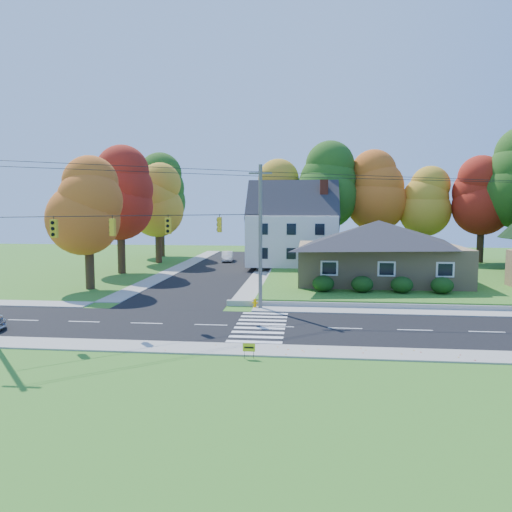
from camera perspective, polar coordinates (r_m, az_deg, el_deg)
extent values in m
plane|color=#3D7923|center=(30.01, 2.42, -8.10)|extent=(120.00, 120.00, 0.00)
cube|color=black|center=(30.01, 2.42, -8.08)|extent=(90.00, 8.00, 0.02)
cube|color=black|center=(56.40, -4.05, -1.55)|extent=(8.00, 44.00, 0.02)
cube|color=#9C9A90|center=(34.87, 2.93, -6.07)|extent=(90.00, 2.00, 0.08)
cube|color=#9C9A90|center=(25.18, 1.69, -10.73)|extent=(90.00, 2.00, 0.08)
cube|color=#3D7923|center=(51.78, 18.45, -2.23)|extent=(30.00, 30.00, 0.50)
cube|color=tan|center=(45.79, 13.75, -0.78)|extent=(14.00, 10.00, 3.20)
pyramid|color=#26262B|center=(45.56, 13.83, 2.60)|extent=(14.60, 10.60, 2.20)
cube|color=silver|center=(57.24, 4.19, 1.86)|extent=(10.00, 8.00, 5.60)
pyramid|color=#26262B|center=(57.11, 4.22, 5.87)|extent=(10.40, 8.40, 2.40)
cube|color=brown|center=(57.13, 7.72, 3.83)|extent=(0.90, 0.90, 9.60)
ellipsoid|color=#163A10|center=(39.36, 7.69, -3.13)|extent=(1.70, 1.70, 1.27)
ellipsoid|color=#163A10|center=(39.57, 12.04, -3.15)|extent=(1.70, 1.70, 1.27)
ellipsoid|color=#163A10|center=(40.00, 16.33, -3.17)|extent=(1.70, 1.70, 1.27)
ellipsoid|color=#163A10|center=(40.65, 20.50, -3.16)|extent=(1.70, 1.70, 1.27)
cylinder|color=#666059|center=(34.51, 0.50, 2.13)|extent=(0.26, 0.26, 10.00)
cube|color=#666059|center=(34.51, 0.51, 9.44)|extent=(1.60, 0.12, 0.12)
cube|color=gold|center=(29.35, -22.08, 2.93)|extent=(0.34, 0.26, 1.00)
cube|color=gold|center=(30.11, -16.07, 3.18)|extent=(0.26, 0.34, 1.00)
cube|color=gold|center=(31.26, -9.99, 3.41)|extent=(0.34, 0.26, 1.00)
cube|color=gold|center=(32.82, -4.19, 3.59)|extent=(0.26, 0.34, 1.00)
cylinder|color=black|center=(30.69, -12.66, 4.53)|extent=(13.02, 10.43, 0.04)
cylinder|color=#3F2A19|center=(63.32, 2.55, 2.16)|extent=(0.80, 0.80, 5.40)
sphere|color=gold|center=(63.19, 2.57, 5.69)|extent=(6.72, 6.72, 6.72)
sphere|color=gold|center=(63.21, 2.57, 7.21)|extent=(5.91, 5.91, 5.91)
sphere|color=gold|center=(63.28, 2.58, 8.73)|extent=(5.11, 5.11, 5.11)
cylinder|color=#3F2A19|center=(62.22, 8.03, 2.46)|extent=(0.86, 0.86, 6.30)
sphere|color=#295918|center=(62.12, 8.09, 6.65)|extent=(7.84, 7.84, 7.84)
sphere|color=#295918|center=(62.19, 8.11, 8.45)|extent=(6.90, 6.90, 6.90)
sphere|color=#295918|center=(62.31, 8.14, 10.25)|extent=(5.96, 5.96, 5.96)
cylinder|color=#3F2A19|center=(63.72, 13.40, 2.23)|extent=(0.83, 0.83, 5.85)
sphere|color=#CF5E1C|center=(63.61, 13.49, 6.03)|extent=(7.28, 7.28, 7.28)
sphere|color=#CF5E1C|center=(63.65, 13.52, 7.67)|extent=(6.41, 6.41, 6.41)
sphere|color=#CF5E1C|center=(63.74, 13.56, 9.30)|extent=(5.53, 5.53, 5.53)
cylinder|color=#3F2A19|center=(63.82, 18.85, 1.68)|extent=(0.77, 0.77, 4.95)
sphere|color=gold|center=(63.68, 18.96, 4.89)|extent=(6.16, 6.16, 6.16)
sphere|color=gold|center=(63.69, 19.00, 6.27)|extent=(5.42, 5.42, 5.42)
sphere|color=gold|center=(63.73, 19.05, 7.65)|extent=(4.68, 4.68, 4.68)
cylinder|color=#3F2A19|center=(64.46, 24.26, 1.71)|extent=(0.80, 0.80, 5.40)
sphere|color=#9F2014|center=(64.33, 24.41, 5.18)|extent=(6.72, 6.72, 6.72)
sphere|color=#9F2014|center=(64.35, 24.47, 6.68)|extent=(5.91, 5.91, 5.91)
sphere|color=#9F2014|center=(64.41, 24.53, 8.17)|extent=(5.11, 5.11, 5.11)
cylinder|color=#3F2A19|center=(45.42, -18.49, -0.49)|extent=(0.77, 0.77, 4.95)
sphere|color=#CF5E1C|center=(45.19, -18.63, 4.03)|extent=(6.16, 6.16, 6.16)
sphere|color=#CF5E1C|center=(45.18, -18.69, 5.98)|extent=(5.42, 5.42, 5.42)
sphere|color=#CF5E1C|center=(45.22, -18.76, 7.93)|extent=(4.68, 4.68, 4.68)
cylinder|color=#3F2A19|center=(54.95, -15.14, 1.12)|extent=(0.83, 0.83, 5.85)
sphere|color=#9F2014|center=(54.78, -15.26, 5.53)|extent=(7.28, 7.28, 7.28)
sphere|color=#9F2014|center=(54.81, -15.31, 7.43)|extent=(6.41, 6.41, 6.41)
sphere|color=#9F2014|center=(54.90, -15.36, 9.33)|extent=(5.53, 5.53, 5.53)
cylinder|color=#3F2A19|center=(64.06, -11.08, 1.65)|extent=(0.80, 0.80, 5.40)
sphere|color=gold|center=(63.91, -11.15, 5.14)|extent=(6.72, 6.72, 6.72)
sphere|color=gold|center=(63.91, -11.18, 6.64)|extent=(5.91, 5.91, 5.91)
sphere|color=gold|center=(63.96, -11.21, 8.15)|extent=(5.11, 5.11, 5.11)
cylinder|color=#3F2A19|center=(72.25, -10.75, 2.47)|extent=(0.86, 0.86, 6.30)
sphere|color=#295918|center=(72.14, -10.82, 6.08)|extent=(7.84, 7.84, 7.84)
sphere|color=#295918|center=(72.18, -10.85, 7.63)|extent=(6.90, 6.90, 6.90)
sphere|color=#295918|center=(72.28, -10.88, 9.19)|extent=(5.96, 5.96, 5.96)
imported|color=white|center=(64.56, -3.30, -0.04)|extent=(1.84, 4.02, 1.28)
cylinder|color=#FFB400|center=(35.32, -0.13, -5.91)|extent=(0.31, 0.31, 0.09)
cylinder|color=#FFB400|center=(35.26, -0.13, -5.50)|extent=(0.20, 0.20, 0.47)
sphere|color=#FFB400|center=(35.21, -0.13, -5.05)|extent=(0.22, 0.22, 0.22)
cylinder|color=#FFB400|center=(35.25, -0.13, -5.36)|extent=(0.40, 0.17, 0.10)
cylinder|color=black|center=(23.98, -1.33, -11.07)|extent=(0.02, 0.02, 0.49)
cylinder|color=black|center=(23.93, -0.29, -11.10)|extent=(0.02, 0.02, 0.49)
cube|color=yellow|center=(23.87, -0.81, -10.41)|extent=(0.59, 0.05, 0.39)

